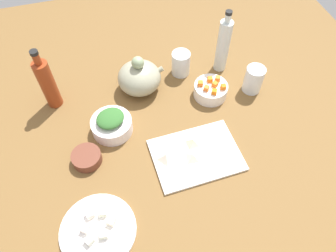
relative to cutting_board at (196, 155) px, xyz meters
The scene contains 28 objects.
tabletop 13.18cm from the cutting_board, 120.96° to the left, with size 190.00×190.00×3.00cm, color brown.
cutting_board is the anchor object (origin of this frame).
plate_tofu 39.28cm from the cutting_board, 155.76° to the right, with size 22.39×22.39×1.20cm, color white.
bowl_greens 31.29cm from the cutting_board, 143.76° to the left, with size 14.39×14.39×5.30cm, color white.
bowl_carrots 28.33cm from the cutting_board, 60.01° to the left, with size 12.78×12.78×5.27cm, color white.
bowl_small_side 36.59cm from the cutting_board, 166.71° to the left, with size 9.83×9.83×3.66cm, color brown.
teapot 37.42cm from the cutting_board, 107.37° to the left, with size 17.93×16.22×16.00cm.
bottle_0 45.67cm from the cutting_board, 58.30° to the left, with size 5.03×5.03×26.82cm.
bottle_1 58.31cm from the cutting_board, 139.77° to the left, with size 5.49×5.49×25.53cm.
drinking_glass_0 40.26cm from the cutting_board, 80.20° to the left, with size 7.35×7.35×9.95cm, color white.
drinking_glass_1 38.61cm from the cutting_board, 36.67° to the left, with size 7.19×7.19×10.76cm, color white.
carrot_cube_0 26.26cm from the cutting_board, 63.31° to the left, with size 1.80×1.80×1.80cm, color orange.
carrot_cube_1 28.72cm from the cutting_board, 50.81° to the left, with size 1.80×1.80×1.80cm, color orange.
carrot_cube_2 30.93cm from the cutting_board, 61.77° to the left, with size 1.80×1.80×1.80cm, color orange.
carrot_cube_3 32.08cm from the cutting_board, 56.65° to the left, with size 1.80×1.80×1.80cm, color orange.
carrot_cube_4 28.33cm from the cutting_board, 68.45° to the left, with size 1.80×1.80×1.80cm, color orange.
carrot_cube_5 25.30cm from the cutting_board, 56.18° to the left, with size 1.80×1.80×1.80cm, color orange.
carrot_cube_6 28.95cm from the cutting_board, 57.51° to the left, with size 1.80×1.80×1.80cm, color orange.
chopped_greens_mound 31.87cm from the cutting_board, 143.76° to the left, with size 9.87×8.91×3.22cm, color #33682C.
tofu_cube_0 42.12cm from the cutting_board, 158.68° to the right, with size 2.20×2.20×2.20cm, color white.
tofu_cube_1 38.95cm from the cutting_board, 151.86° to the right, with size 2.20×2.20×2.20cm, color #E9ECCC.
tofu_cube_2 42.88cm from the cutting_board, 153.86° to the right, with size 2.20×2.20×2.20cm, color white.
tofu_cube_3 38.96cm from the cutting_board, 163.05° to the right, with size 2.20×2.20×2.20cm, color silver.
tofu_cube_4 35.09cm from the cutting_board, 154.27° to the right, with size 2.20×2.20×2.20cm, color #F7E4C9.
tofu_cube_5 35.59cm from the cutting_board, 160.47° to the right, with size 2.20×2.20×2.20cm, color silver.
dumpling_0 4.67cm from the cutting_board, 89.99° to the left, with size 4.01×3.95×2.90cm, color beige.
dumpling_1 10.45cm from the cutting_board, behind, with size 4.87×4.83×2.56cm, color beige.
dumpling_2 2.58cm from the cutting_board, 152.15° to the right, with size 4.69×4.08×2.29cm, color beige.
Camera 1 is at (-17.81, -61.46, 96.91)cm, focal length 34.18 mm.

